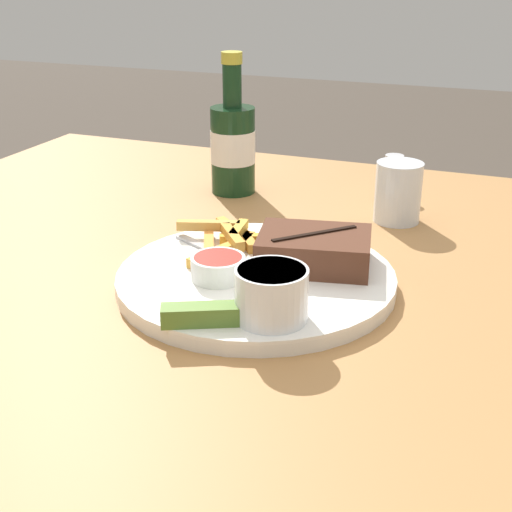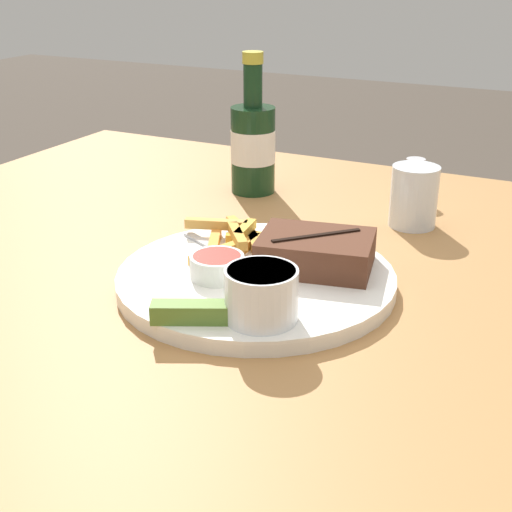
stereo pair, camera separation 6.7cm
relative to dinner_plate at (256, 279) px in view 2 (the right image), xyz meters
name	(u,v)px [view 2 (the right image)]	position (x,y,z in m)	size (l,w,h in m)	color
dining_table	(256,345)	(0.00, 0.00, -0.09)	(1.30, 1.12, 0.77)	#A87542
dinner_plate	(256,279)	(0.00, 0.00, 0.00)	(0.32, 0.32, 0.02)	white
steak_portion	(316,252)	(0.06, 0.04, 0.03)	(0.15, 0.12, 0.04)	#512D1E
fries_pile	(235,237)	(-0.06, 0.07, 0.02)	(0.14, 0.15, 0.02)	gold
coleslaw_cup	(261,292)	(0.06, -0.10, 0.04)	(0.07, 0.07, 0.05)	white
dipping_sauce_cup	(217,265)	(-0.03, -0.03, 0.02)	(0.06, 0.06, 0.03)	silver
pickle_spear	(190,312)	(-0.01, -0.14, 0.02)	(0.08, 0.05, 0.02)	#567A2D
fork_utensil	(214,248)	(-0.08, 0.04, 0.01)	(0.13, 0.07, 0.00)	#B7B7BC
beer_bottle	(253,144)	(-0.16, 0.32, 0.07)	(0.07, 0.07, 0.22)	#143319
drinking_glass	(414,196)	(0.11, 0.28, 0.03)	(0.07, 0.07, 0.09)	silver
salt_shaker	(414,179)	(0.08, 0.39, 0.02)	(0.03, 0.03, 0.07)	white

